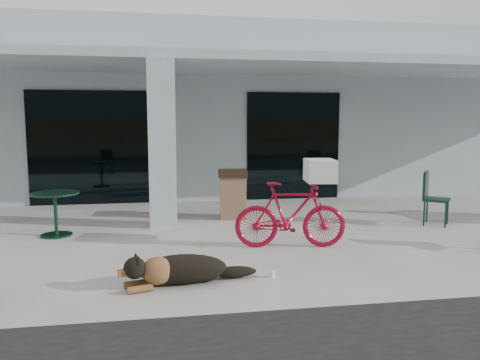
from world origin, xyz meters
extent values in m
plane|color=beige|center=(0.00, 0.00, 0.00)|extent=(80.00, 80.00, 0.00)
cube|color=#9CA9B1|center=(0.00, 8.50, 2.25)|extent=(22.00, 7.00, 4.50)
cube|color=black|center=(-3.20, 4.98, 1.35)|extent=(2.80, 0.06, 2.70)
cube|color=black|center=(1.80, 4.98, 1.35)|extent=(2.40, 0.06, 2.70)
cube|color=#9CA9B1|center=(-1.50, 2.30, 1.56)|extent=(0.50, 0.50, 3.12)
cube|color=#9CA9B1|center=(0.00, 3.60, 3.21)|extent=(22.00, 2.80, 0.18)
imported|color=maroon|center=(0.46, 0.40, 0.52)|extent=(1.79, 0.73, 1.04)
cube|color=white|center=(0.90, 0.34, 1.22)|extent=(0.51, 0.64, 0.35)
cylinder|color=white|center=(-0.15, -0.95, 0.04)|extent=(0.07, 0.07, 0.09)
camera|label=1|loc=(-1.51, -6.55, 1.97)|focal=35.00mm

